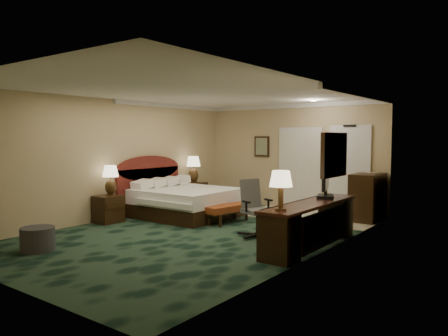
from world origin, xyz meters
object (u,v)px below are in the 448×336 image
Objects in this scene: bed at (186,203)px; lamp_far at (193,170)px; desk at (311,225)px; desk_chair at (258,209)px; nightstand_far at (194,194)px; minibar at (368,197)px; nightstand_near at (108,209)px; lamp_near at (111,180)px; tv at (326,178)px; ottoman at (38,239)px; bed_bench at (228,214)px.

lamp_far is (-0.82, 1.21, 0.66)m from bed.
desk_chair is at bearing 175.00° from desk.
bed is 0.79× the size of desk.
bed is at bearing -55.68° from nightstand_far.
lamp_far is 0.67× the size of minibar.
minibar is at bearing 39.15° from nightstand_near.
lamp_near is (0.01, -2.75, 0.59)m from nightstand_far.
desk is at bearing 16.79° from desk_chair.
tv is 0.88× the size of minibar.
nightstand_near is 1.09× the size of ottoman.
desk reaches higher than ottoman.
tv is at bearing 49.01° from desk_chair.
nightstand_far is 0.55× the size of bed_bench.
tv is at bearing 92.77° from desk.
desk_chair is (3.30, 0.72, -0.38)m from lamp_near.
desk reaches higher than bed.
nightstand_near is 2.42m from ottoman.
bed is 1.79m from nightstand_near.
lamp_near is 2.71m from lamp_far.
nightstand_near is 2.85m from lamp_far.
desk is (3.56, -0.87, 0.05)m from bed.
lamp_near reaches higher than desk_chair.
desk_chair reaches higher than nightstand_far.
minibar reaches higher than bed.
nightstand_near is at bearing -114.13° from lamp_near.
lamp_far reaches higher than lamp_near.
minibar reaches higher than nightstand_near.
lamp_near is 0.62× the size of desk_chair.
tv is (4.39, -1.47, 0.80)m from nightstand_far.
nightstand_near is at bearing -90.43° from nightstand_far.
bed_bench is at bearing 36.10° from nightstand_near.
nightstand_far is at bearing 126.63° from lamp_far.
bed_bench is at bearing 155.27° from tv.
lamp_near is 3.40m from desk_chair.
lamp_near is 0.71× the size of tv.
tv is (4.35, -1.42, 0.13)m from lamp_far.
ottoman is 0.58× the size of tv.
desk_chair is at bearing -21.93° from bed_bench.
nightstand_near is 2.61m from bed_bench.
minibar is (-0.02, 2.91, 0.14)m from desk.
nightstand_far is at bearing 158.24° from bed_bench.
nightstand_far is 1.19× the size of ottoman.
nightstand_near reaches higher than bed_bench.
lamp_far reaches higher than minibar.
tv reaches higher than ottoman.
ottoman is (0.94, -4.96, -0.80)m from lamp_far.
bed is at bearing 156.61° from tv.
bed is 3.17× the size of lamp_near.
bed_bench is 2.49m from desk.
tv is 0.87× the size of desk_chair.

